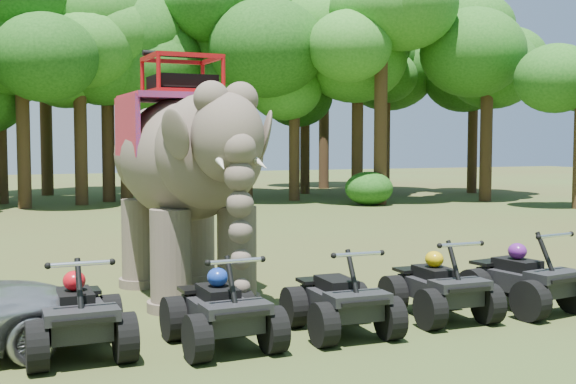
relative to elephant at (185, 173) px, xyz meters
name	(u,v)px	position (x,y,z in m)	size (l,w,h in m)	color
ground	(314,306)	(1.82, -1.77, -2.25)	(110.00, 110.00, 0.00)	#47381E
elephant	(185,173)	(0.00, 0.00, 0.00)	(2.36, 5.36, 4.50)	brown
atv_0	(76,304)	(-2.28, -3.11, -1.57)	(1.34, 1.83, 1.36)	black
atv_1	(221,299)	(-0.38, -3.49, -1.59)	(1.30, 1.79, 1.33)	black
atv_2	(341,290)	(1.46, -3.49, -1.60)	(1.29, 1.76, 1.31)	black
atv_3	(439,278)	(3.33, -3.28, -1.59)	(1.29, 1.77, 1.31)	black
atv_4	(525,269)	(4.99, -3.33, -1.57)	(1.35, 1.85, 1.37)	black
tree_0	(107,96)	(1.82, 21.76, 2.72)	(6.96, 6.96, 9.94)	#195114
tree_1	(203,128)	(6.33, 21.48, 1.27)	(4.94, 4.94, 7.05)	#195114
tree_2	(294,122)	(10.19, 19.04, 1.54)	(5.30, 5.30, 7.58)	#195114
tree_3	(381,96)	(12.85, 15.42, 2.60)	(6.79, 6.79, 9.70)	#195114
tree_4	(487,102)	(18.46, 15.22, 2.44)	(6.57, 6.57, 9.38)	#195114
tree_30	(246,89)	(8.06, 19.95, 3.10)	(7.49, 7.49, 10.70)	#195114
tree_31	(205,98)	(6.46, 21.53, 2.71)	(6.94, 6.94, 9.92)	#195114
tree_32	(45,93)	(-0.58, 27.18, 3.15)	(7.57, 7.57, 10.81)	#195114
tree_33	(200,93)	(6.70, 23.32, 3.08)	(7.47, 7.47, 10.66)	#195114
tree_34	(23,106)	(-2.02, 19.55, 2.09)	(6.08, 6.08, 8.68)	#195114
tree_35	(80,104)	(0.42, 20.42, 2.24)	(6.28, 6.28, 8.98)	#195114
tree_36	(486,120)	(21.29, 18.93, 1.74)	(5.59, 5.59, 7.99)	#195114
tree_37	(385,110)	(16.64, 21.61, 2.28)	(6.35, 6.35, 9.07)	#195114
tree_39	(324,101)	(15.36, 26.72, 3.02)	(7.38, 7.38, 10.54)	#195114
tree_40	(305,125)	(12.53, 23.10, 1.48)	(5.23, 5.23, 7.47)	#195114
tree_42	(358,108)	(13.40, 18.67, 2.24)	(6.29, 6.29, 8.98)	#195114
tree_44	(126,103)	(2.55, 21.14, 2.36)	(6.46, 6.46, 9.23)	#195114
tree_45	(473,120)	(21.31, 20.10, 1.75)	(5.61, 5.61, 8.01)	#195114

